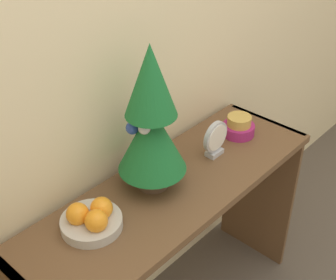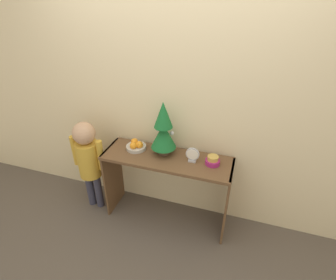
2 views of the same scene
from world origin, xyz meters
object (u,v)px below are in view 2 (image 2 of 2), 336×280
mini_tree (163,129)px  desk_clock (192,155)px  child_figure (88,156)px  fruit_bowl (136,146)px  singing_bowl (213,161)px

mini_tree → desk_clock: 0.35m
child_figure → fruit_bowl: bearing=14.4°
fruit_bowl → mini_tree: bearing=1.8°
mini_tree → fruit_bowl: bearing=-178.2°
desk_clock → singing_bowl: bearing=5.7°
child_figure → singing_bowl: bearing=4.7°
desk_clock → child_figure: size_ratio=0.14×
mini_tree → singing_bowl: mini_tree is taller
mini_tree → child_figure: size_ratio=0.51×
mini_tree → desk_clock: (0.29, -0.05, -0.19)m
fruit_bowl → desk_clock: 0.58m
singing_bowl → child_figure: child_figure is taller
desk_clock → fruit_bowl: bearing=175.9°
fruit_bowl → desk_clock: (0.58, -0.04, 0.04)m
fruit_bowl → singing_bowl: (0.76, -0.02, 0.00)m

